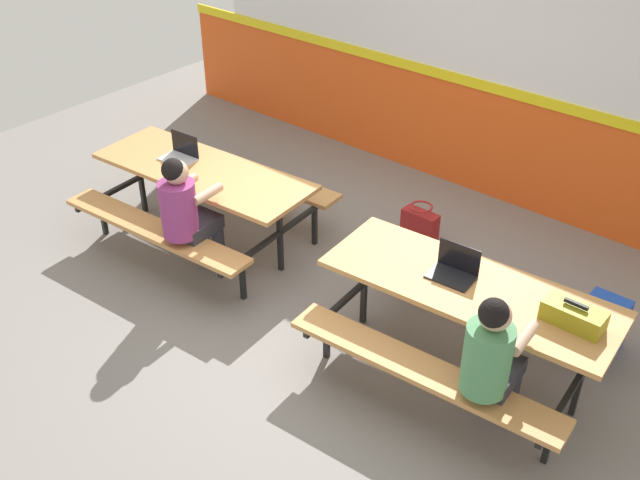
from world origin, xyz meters
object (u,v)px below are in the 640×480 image
(laptop_dark, at_px, (454,270))
(tote_bag_bright, at_px, (419,228))
(picnic_table_left, at_px, (204,185))
(student_further, at_px, (491,357))
(backpack_dark, at_px, (605,322))
(laptop_silver, at_px, (180,154))
(toolbox_grey, at_px, (574,315))
(student_nearer, at_px, (186,210))
(picnic_table_right, at_px, (468,304))

(laptop_dark, height_order, tote_bag_bright, laptop_dark)
(picnic_table_left, xyz_separation_m, student_further, (3.17, -0.50, 0.13))
(student_further, xyz_separation_m, backpack_dark, (0.25, 1.42, -0.49))
(laptop_silver, distance_m, toolbox_grey, 3.73)
(student_nearer, relative_size, student_further, 1.00)
(picnic_table_right, bearing_deg, laptop_silver, -179.80)
(student_nearer, distance_m, backpack_dark, 3.41)
(picnic_table_right, relative_size, student_nearer, 1.77)
(student_further, bearing_deg, picnic_table_left, 171.06)
(student_nearer, height_order, laptop_dark, student_nearer)
(toolbox_grey, height_order, tote_bag_bright, toolbox_grey)
(picnic_table_right, xyz_separation_m, laptop_silver, (-3.01, -0.01, 0.21))
(picnic_table_right, height_order, student_further, student_further)
(student_further, relative_size, laptop_silver, 3.59)
(backpack_dark, bearing_deg, picnic_table_right, -128.55)
(picnic_table_right, bearing_deg, student_further, -48.68)
(picnic_table_left, distance_m, tote_bag_bright, 2.00)
(laptop_dark, xyz_separation_m, toolbox_grey, (0.87, 0.03, 0.02))
(toolbox_grey, relative_size, backpack_dark, 0.91)
(laptop_silver, relative_size, tote_bag_bright, 0.78)
(picnic_table_right, xyz_separation_m, student_nearer, (-2.33, -0.55, 0.13))
(student_further, bearing_deg, tote_bag_bright, 133.65)
(student_nearer, xyz_separation_m, laptop_silver, (-0.68, 0.54, 0.08))
(picnic_table_left, xyz_separation_m, picnic_table_right, (2.71, 0.02, 0.00))
(picnic_table_right, height_order, tote_bag_bright, picnic_table_right)
(laptop_dark, xyz_separation_m, backpack_dark, (0.87, 0.87, -0.57))
(toolbox_grey, relative_size, tote_bag_bright, 0.93)
(picnic_table_right, bearing_deg, tote_bag_bright, 134.67)
(picnic_table_left, bearing_deg, laptop_dark, 1.13)
(tote_bag_bright, bearing_deg, laptop_dark, -48.85)
(picnic_table_right, xyz_separation_m, student_further, (0.46, -0.52, 0.13))
(laptop_dark, bearing_deg, picnic_table_left, -178.87)
(student_nearer, height_order, toolbox_grey, student_nearer)
(student_further, distance_m, tote_bag_bright, 2.36)
(backpack_dark, xyz_separation_m, tote_bag_bright, (-1.84, 0.25, -0.02))
(tote_bag_bright, bearing_deg, laptop_silver, -148.48)
(student_nearer, xyz_separation_m, toolbox_grey, (3.05, 0.61, 0.10))
(toolbox_grey, bearing_deg, tote_bag_bright, 149.53)
(tote_bag_bright, bearing_deg, backpack_dark, -7.59)
(picnic_table_right, distance_m, student_nearer, 2.40)
(laptop_dark, relative_size, backpack_dark, 0.76)
(student_further, distance_m, laptop_dark, 0.83)
(backpack_dark, bearing_deg, student_further, -100.18)
(picnic_table_left, bearing_deg, student_nearer, -54.72)
(student_further, xyz_separation_m, tote_bag_bright, (-1.59, 1.67, -0.51))
(picnic_table_left, bearing_deg, toolbox_grey, 1.34)
(picnic_table_left, xyz_separation_m, tote_bag_bright, (1.58, 1.17, -0.39))
(student_nearer, relative_size, laptop_dark, 3.59)
(laptop_silver, relative_size, laptop_dark, 1.00)
(picnic_table_left, bearing_deg, student_further, -8.94)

